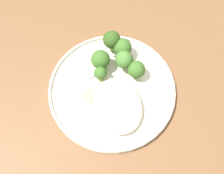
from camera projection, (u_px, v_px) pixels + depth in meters
name	position (u px, v px, depth m)	size (l,w,h in m)	color
ground	(122.00, 154.00, 1.24)	(6.00, 6.00, 0.00)	#47423D
wooden_dining_table	(132.00, 113.00, 0.64)	(1.40, 1.00, 0.74)	brown
dinner_plate	(112.00, 89.00, 0.57)	(0.29, 0.29, 0.02)	beige
noodle_bed	(117.00, 105.00, 0.54)	(0.13, 0.11, 0.03)	beige
seared_scallop_center_golden	(91.00, 96.00, 0.55)	(0.03, 0.03, 0.01)	beige
seared_scallop_front_small	(128.00, 119.00, 0.53)	(0.02, 0.02, 0.01)	#E5C689
seared_scallop_tilted_round	(120.00, 98.00, 0.55)	(0.03, 0.03, 0.02)	#DBB77A
seared_scallop_left_edge	(117.00, 107.00, 0.54)	(0.03, 0.03, 0.02)	beige
broccoli_floret_left_leaning	(123.00, 60.00, 0.55)	(0.04, 0.04, 0.06)	#89A356
broccoli_floret_rear_charred	(101.00, 60.00, 0.56)	(0.04, 0.04, 0.06)	#7A994C
broccoli_floret_front_edge	(136.00, 70.00, 0.55)	(0.04, 0.04, 0.05)	#7A994C
broccoli_floret_center_pile	(100.00, 74.00, 0.55)	(0.03, 0.03, 0.05)	#89A356
broccoli_floret_near_rim	(112.00, 40.00, 0.57)	(0.04, 0.04, 0.06)	#7A994C
broccoli_floret_beside_noodles	(123.00, 48.00, 0.57)	(0.04, 0.04, 0.06)	#7A994C
onion_sliver_curled_piece	(121.00, 51.00, 0.60)	(0.05, 0.01, 0.00)	silver
onion_sliver_long_sliver	(98.00, 70.00, 0.58)	(0.05, 0.01, 0.00)	silver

